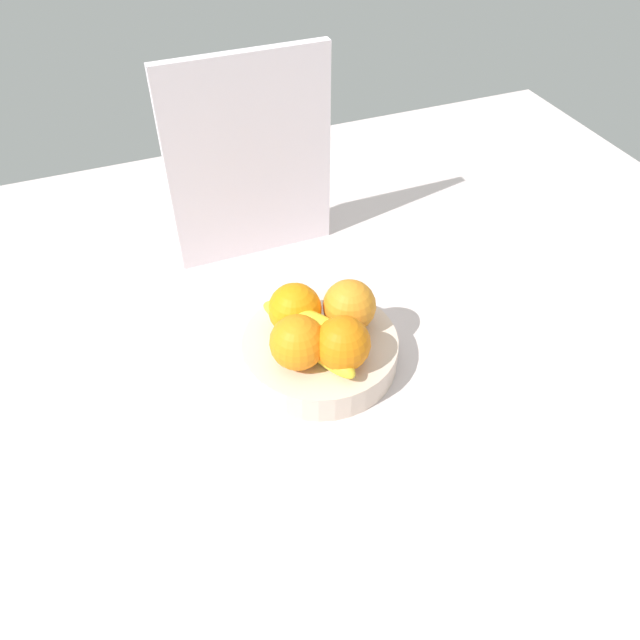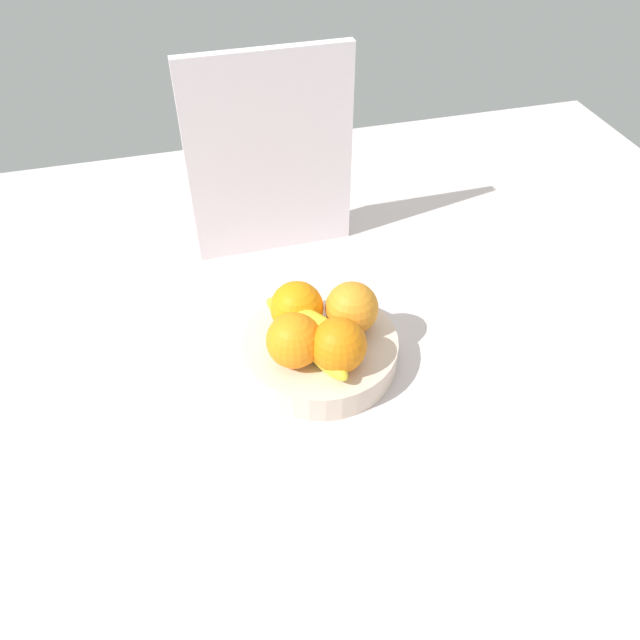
# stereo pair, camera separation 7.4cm
# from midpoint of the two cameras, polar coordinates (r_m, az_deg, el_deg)

# --- Properties ---
(ground_plane) EXTENTS (1.80, 1.40, 0.03)m
(ground_plane) POSITION_cam_midpoint_polar(r_m,az_deg,el_deg) (0.98, -3.40, -3.92)
(ground_plane) COLOR silver
(fruit_bowl) EXTENTS (0.23, 0.23, 0.05)m
(fruit_bowl) POSITION_cam_midpoint_polar(r_m,az_deg,el_deg) (0.94, -2.26, -2.87)
(fruit_bowl) COLOR beige
(fruit_bowl) RESTS_ON ground_plane
(orange_front_left) EXTENTS (0.08, 0.08, 0.08)m
(orange_front_left) POSITION_cam_midpoint_polar(r_m,az_deg,el_deg) (0.92, 0.38, 1.21)
(orange_front_left) COLOR orange
(orange_front_left) RESTS_ON fruit_bowl
(orange_front_right) EXTENTS (0.08, 0.08, 0.08)m
(orange_front_right) POSITION_cam_midpoint_polar(r_m,az_deg,el_deg) (0.92, -4.61, 0.87)
(orange_front_right) COLOR orange
(orange_front_right) RESTS_ON fruit_bowl
(orange_center) EXTENTS (0.08, 0.08, 0.08)m
(orange_center) POSITION_cam_midpoint_polar(r_m,az_deg,el_deg) (0.87, -4.50, -2.13)
(orange_center) COLOR orange
(orange_center) RESTS_ON fruit_bowl
(orange_back_left) EXTENTS (0.08, 0.08, 0.08)m
(orange_back_left) POSITION_cam_midpoint_polar(r_m,az_deg,el_deg) (0.87, -0.40, -2.24)
(orange_back_left) COLOR orange
(orange_back_left) RESTS_ON fruit_bowl
(banana_bunch) EXTENTS (0.13, 0.18, 0.06)m
(banana_bunch) POSITION_cam_midpoint_polar(r_m,az_deg,el_deg) (0.89, -3.01, -1.38)
(banana_bunch) COLOR yellow
(banana_bunch) RESTS_ON fruit_bowl
(cutting_board) EXTENTS (0.28, 0.02, 0.36)m
(cutting_board) POSITION_cam_midpoint_polar(r_m,az_deg,el_deg) (1.08, -8.34, 13.94)
(cutting_board) COLOR white
(cutting_board) RESTS_ON ground_plane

